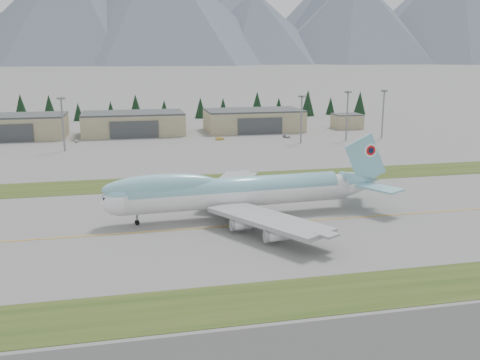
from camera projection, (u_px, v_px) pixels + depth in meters
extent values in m
plane|color=#5F5F5D|center=(219.00, 227.00, 120.27)|extent=(7000.00, 7000.00, 0.00)
cube|color=#2E4217|center=(263.00, 301.00, 84.15)|extent=(400.00, 14.00, 0.08)
cube|color=#2E4217|center=(193.00, 182.00, 163.04)|extent=(400.00, 18.00, 0.08)
cube|color=gold|center=(219.00, 227.00, 120.27)|extent=(400.00, 0.40, 0.02)
cylinder|color=white|center=(239.00, 194.00, 126.89)|extent=(54.41, 9.16, 6.29)
cylinder|color=#80C2D1|center=(235.00, 189.00, 126.37)|extent=(50.52, 8.47, 5.80)
ellipsoid|color=white|center=(123.00, 202.00, 119.84)|extent=(10.38, 6.81, 6.29)
ellipsoid|color=#80C2D1|center=(123.00, 197.00, 119.57)|extent=(8.69, 5.77, 5.33)
ellipsoid|color=#80C2D1|center=(161.00, 186.00, 121.42)|extent=(26.94, 6.75, 5.80)
cube|color=#0C1433|center=(107.00, 198.00, 118.67)|extent=(2.20, 2.62, 1.25)
cone|color=white|center=(361.00, 185.00, 135.20)|extent=(11.92, 6.77, 6.16)
cone|color=#80C2D1|center=(361.00, 181.00, 134.94)|extent=(10.92, 6.17, 5.61)
cube|color=#80C2D1|center=(365.00, 159.00, 133.95)|extent=(11.73, 1.20, 13.35)
cylinder|color=white|center=(369.00, 150.00, 134.08)|extent=(3.49, 0.38, 3.48)
cylinder|color=red|center=(369.00, 150.00, 134.17)|extent=(2.52, 0.33, 2.51)
cylinder|color=#0C1433|center=(369.00, 150.00, 134.26)|extent=(1.46, 0.27, 1.45)
cube|color=#80C2D1|center=(357.00, 178.00, 141.02)|extent=(9.36, 12.03, 0.44)
cube|color=#80C2D1|center=(379.00, 188.00, 130.13)|extent=(10.12, 12.12, 0.44)
cube|color=#989B9F|center=(230.00, 185.00, 142.76)|extent=(20.57, 30.18, 0.97)
cube|color=#989B9F|center=(268.00, 220.00, 112.83)|extent=(22.84, 29.59, 0.97)
cylinder|color=white|center=(218.00, 196.00, 138.39)|extent=(5.15, 2.68, 2.42)
cylinder|color=white|center=(227.00, 187.00, 148.06)|extent=(5.15, 2.68, 2.42)
cylinder|color=white|center=(243.00, 224.00, 115.72)|extent=(5.15, 2.68, 2.42)
cylinder|color=white|center=(277.00, 235.00, 108.52)|extent=(5.15, 2.68, 2.42)
cylinder|color=gray|center=(137.00, 220.00, 121.61)|extent=(0.45, 0.45, 2.32)
cylinder|color=gray|center=(230.00, 208.00, 130.23)|extent=(0.57, 0.57, 2.51)
cylinder|color=gray|center=(237.00, 215.00, 124.79)|extent=(0.57, 0.57, 2.51)
cylinder|color=gray|center=(249.00, 207.00, 131.49)|extent=(0.57, 0.57, 2.51)
cylinder|color=gray|center=(256.00, 214.00, 126.05)|extent=(0.57, 0.57, 2.51)
cylinder|color=black|center=(137.00, 223.00, 121.39)|extent=(1.08, 0.39, 1.06)
cylinder|color=black|center=(137.00, 222.00, 122.12)|extent=(1.08, 0.39, 1.06)
cylinder|color=black|center=(230.00, 211.00, 130.39)|extent=(1.18, 0.54, 1.16)
cylinder|color=black|center=(237.00, 218.00, 124.94)|extent=(1.18, 0.54, 1.16)
cylinder|color=black|center=(249.00, 210.00, 131.65)|extent=(1.18, 0.54, 1.16)
cylinder|color=black|center=(256.00, 216.00, 126.20)|extent=(1.18, 0.54, 1.16)
cube|color=gray|center=(12.00, 127.00, 246.98)|extent=(48.00, 26.00, 10.00)
cube|color=#3B3F41|center=(11.00, 116.00, 245.74)|extent=(48.00, 26.00, 0.80)
cube|color=#3B3F41|center=(7.00, 134.00, 234.56)|extent=(22.08, 0.60, 8.00)
cube|color=gray|center=(133.00, 124.00, 258.54)|extent=(48.00, 26.00, 10.00)
cube|color=#3B3F41|center=(133.00, 113.00, 257.30)|extent=(48.00, 26.00, 0.80)
cube|color=#3B3F41|center=(134.00, 130.00, 246.12)|extent=(22.08, 0.60, 8.00)
cube|color=gray|center=(254.00, 121.00, 271.15)|extent=(48.00, 26.00, 10.00)
cube|color=#3B3F41|center=(254.00, 110.00, 269.91)|extent=(48.00, 26.00, 0.80)
cube|color=#3B3F41|center=(260.00, 126.00, 258.74)|extent=(22.08, 0.60, 8.00)
cube|color=gray|center=(347.00, 122.00, 280.10)|extent=(14.00, 12.00, 7.00)
cube|color=#3B3F41|center=(347.00, 114.00, 279.23)|extent=(14.00, 12.00, 0.60)
cylinder|color=gray|center=(63.00, 126.00, 212.39)|extent=(0.70, 0.70, 20.61)
cube|color=gray|center=(61.00, 98.00, 209.93)|extent=(3.20, 3.20, 0.80)
cylinder|color=gray|center=(301.00, 120.00, 231.81)|extent=(0.70, 0.70, 19.89)
cube|color=gray|center=(302.00, 96.00, 229.44)|extent=(3.20, 3.20, 0.80)
cylinder|color=gray|center=(347.00, 117.00, 238.64)|extent=(0.70, 0.70, 21.26)
cube|color=gray|center=(348.00, 92.00, 236.11)|extent=(3.20, 3.20, 0.80)
cylinder|color=gray|center=(383.00, 115.00, 245.88)|extent=(0.70, 0.70, 21.28)
cube|color=gray|center=(384.00, 91.00, 243.35)|extent=(3.20, 3.20, 0.80)
imported|color=silver|center=(77.00, 142.00, 236.78)|extent=(1.30, 3.21, 1.09)
imported|color=gold|center=(220.00, 140.00, 242.68)|extent=(4.24, 2.19, 1.33)
imported|color=#A7A9AC|center=(287.00, 138.00, 249.24)|extent=(3.30, 4.95, 1.33)
cone|color=black|center=(21.00, 108.00, 305.76)|extent=(8.99, 8.99, 16.06)
cone|color=black|center=(49.00, 108.00, 307.37)|extent=(8.71, 8.71, 15.55)
cone|color=black|center=(78.00, 112.00, 312.05)|extent=(5.90, 5.90, 10.53)
cone|color=black|center=(111.00, 110.00, 316.66)|extent=(6.24, 6.24, 11.14)
cone|color=black|center=(136.00, 107.00, 319.18)|extent=(8.33, 8.33, 14.88)
cone|color=black|center=(164.00, 109.00, 320.87)|extent=(6.40, 6.40, 11.42)
cone|color=black|center=(200.00, 108.00, 324.68)|extent=(7.05, 7.05, 12.59)
cone|color=black|center=(223.00, 107.00, 330.21)|extent=(6.69, 6.69, 11.94)
cone|color=black|center=(257.00, 104.00, 331.27)|extent=(8.81, 8.81, 15.74)
cone|color=black|center=(279.00, 106.00, 339.95)|extent=(6.36, 6.36, 11.36)
cone|color=black|center=(308.00, 103.00, 336.34)|extent=(9.15, 9.15, 16.34)
cone|color=black|center=(331.00, 106.00, 344.82)|extent=(6.30, 6.30, 11.25)
cone|color=black|center=(360.00, 103.00, 345.41)|extent=(8.29, 8.29, 14.81)
cone|color=#4E5769|center=(69.00, 8.00, 2077.47)|extent=(880.96, 880.96, 425.31)
cone|color=#4E5769|center=(159.00, 3.00, 2157.89)|extent=(1012.46, 1012.46, 478.09)
cone|color=#4E5769|center=(254.00, 27.00, 2286.21)|extent=(702.02, 702.02, 304.61)
cone|color=silver|center=(254.00, 5.00, 2265.27)|extent=(266.77, 266.77, 121.84)
cone|color=#4E5769|center=(353.00, 18.00, 2357.02)|extent=(839.49, 839.49, 385.27)
cone|color=#4E5769|center=(456.00, 6.00, 2446.72)|extent=(1079.89, 1079.89, 504.64)
cone|color=#4E5769|center=(81.00, 14.00, 2779.03)|extent=(967.63, 967.63, 483.82)
cone|color=#4E5769|center=(214.00, 13.00, 2921.96)|extent=(1041.03, 1041.03, 520.52)
cone|color=#4E5769|center=(334.00, 14.00, 3068.30)|extent=(1054.99, 1054.99, 527.50)
cone|color=#4E5769|center=(443.00, 15.00, 3214.15)|extent=(1077.49, 1077.49, 538.74)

